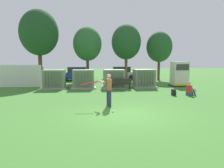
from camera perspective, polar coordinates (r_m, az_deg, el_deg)
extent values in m
plane|color=#3D752D|center=(9.63, 3.74, -8.36)|extent=(96.00, 96.00, 0.00)
cube|color=silver|center=(20.83, -25.19, 1.96)|extent=(4.80, 0.12, 2.00)
cube|color=#9E9B93|center=(18.70, -15.44, -1.01)|extent=(2.10, 1.70, 0.12)
cube|color=gray|center=(18.62, -15.52, 1.46)|extent=(1.80, 1.40, 1.50)
cube|color=#63755B|center=(17.99, -17.91, 1.21)|extent=(0.06, 0.12, 1.27)
cube|color=#63755B|center=(17.94, -17.11, 1.22)|extent=(0.06, 0.12, 1.27)
cube|color=#63755B|center=(17.89, -16.31, 1.23)|extent=(0.06, 0.12, 1.27)
cube|color=#63755B|center=(17.85, -15.50, 1.25)|extent=(0.06, 0.12, 1.27)
cube|color=#63755B|center=(17.81, -14.69, 1.26)|extent=(0.06, 0.12, 1.27)
cube|color=#63755B|center=(17.77, -13.88, 1.27)|extent=(0.06, 0.12, 1.27)
cube|color=#9E9B93|center=(18.37, -7.79, -0.96)|extent=(2.10, 1.70, 0.12)
cube|color=gray|center=(18.28, -7.83, 1.56)|extent=(1.80, 1.40, 1.50)
cube|color=#63755B|center=(17.56, -9.97, 1.30)|extent=(0.06, 0.12, 1.27)
cube|color=#63755B|center=(17.54, -9.14, 1.31)|extent=(0.06, 0.12, 1.27)
cube|color=#63755B|center=(17.53, -8.31, 1.33)|extent=(0.06, 0.12, 1.27)
cube|color=#63755B|center=(17.52, -7.47, 1.34)|extent=(0.06, 0.12, 1.27)
cube|color=#63755B|center=(17.52, -6.64, 1.35)|extent=(0.06, 0.12, 1.27)
cube|color=#63755B|center=(17.52, -5.81, 1.36)|extent=(0.06, 0.12, 1.27)
cube|color=#9E9B93|center=(18.40, 0.55, -0.89)|extent=(2.10, 1.70, 0.12)
cube|color=gray|center=(18.31, 0.55, 1.63)|extent=(1.80, 1.40, 1.50)
cube|color=#63755B|center=(17.49, -1.22, 1.38)|extent=(0.06, 0.12, 1.27)
cube|color=#63755B|center=(17.52, -0.39, 1.39)|extent=(0.06, 0.12, 1.27)
cube|color=#63755B|center=(17.54, 0.44, 1.40)|extent=(0.06, 0.12, 1.27)
cube|color=#63755B|center=(17.57, 1.26, 1.41)|extent=(0.06, 0.12, 1.27)
cube|color=#63755B|center=(17.61, 2.09, 1.42)|extent=(0.06, 0.12, 1.27)
cube|color=#63755B|center=(17.65, 2.90, 1.42)|extent=(0.06, 0.12, 1.27)
cube|color=#9E9B93|center=(19.01, 8.71, -0.72)|extent=(2.10, 1.70, 0.12)
cube|color=gray|center=(18.93, 8.75, 1.72)|extent=(1.80, 1.40, 1.50)
cube|color=#63755B|center=(18.03, 7.42, 1.49)|extent=(0.06, 0.12, 1.27)
cube|color=#63755B|center=(18.10, 8.20, 1.50)|extent=(0.06, 0.12, 1.27)
cube|color=#63755B|center=(18.16, 8.98, 1.50)|extent=(0.06, 0.12, 1.27)
cube|color=#63755B|center=(18.23, 9.76, 1.51)|extent=(0.06, 0.12, 1.27)
cube|color=#63755B|center=(18.30, 10.52, 1.51)|extent=(0.06, 0.12, 1.27)
cube|color=#63755B|center=(18.38, 11.29, 1.51)|extent=(0.06, 0.12, 1.27)
cube|color=#262626|center=(20.61, 17.86, -0.42)|extent=(1.60, 1.40, 0.10)
cube|color=beige|center=(20.51, 17.98, 2.77)|extent=(1.40, 1.20, 2.20)
cube|color=#383838|center=(19.91, 18.77, 4.38)|extent=(1.19, 0.04, 0.55)
cube|color=yellow|center=(20.03, 18.60, -0.21)|extent=(1.33, 0.04, 0.16)
cube|color=#2D2823|center=(17.47, 2.34, -0.01)|extent=(1.82, 0.49, 0.05)
cube|color=#2D2823|center=(17.27, 2.41, 0.72)|extent=(1.80, 0.13, 0.44)
cylinder|color=#2D2823|center=(17.58, -0.19, -0.74)|extent=(0.06, 0.06, 0.42)
cylinder|color=#2D2823|center=(17.73, 4.76, -0.70)|extent=(0.06, 0.06, 0.42)
cylinder|color=#2D2823|center=(17.30, -0.14, -0.86)|extent=(0.06, 0.06, 0.42)
cylinder|color=#2D2823|center=(17.45, 4.89, -0.82)|extent=(0.06, 0.06, 0.42)
cylinder|color=#282D4C|center=(10.95, -0.61, -4.13)|extent=(0.16, 0.16, 0.88)
cylinder|color=#282D4C|center=(11.41, -1.10, -3.69)|extent=(0.16, 0.16, 0.88)
cube|color=brown|center=(11.06, -0.86, -0.14)|extent=(0.28, 0.42, 0.60)
sphere|color=tan|center=(11.02, -0.87, 2.16)|extent=(0.23, 0.23, 0.23)
cylinder|color=tan|center=(10.89, -2.70, 0.59)|extent=(0.21, 0.55, 0.09)
cylinder|color=tan|center=(11.07, -2.86, 0.69)|extent=(0.31, 0.53, 0.09)
cylinder|color=red|center=(10.89, -6.31, 0.17)|extent=(0.85, 0.15, 0.21)
sphere|color=red|center=(10.94, -4.10, 0.61)|extent=(0.08, 0.08, 0.08)
sphere|color=white|center=(9.99, 0.23, -7.52)|extent=(0.09, 0.09, 0.09)
cube|color=#384C75|center=(15.57, 20.28, -2.56)|extent=(0.36, 0.41, 0.20)
cube|color=red|center=(15.52, 20.34, -1.25)|extent=(0.35, 0.42, 0.52)
sphere|color=tan|center=(15.47, 20.40, 0.18)|extent=(0.22, 0.22, 0.22)
cylinder|color=#384C75|center=(15.79, 20.52, -2.01)|extent=(0.46, 0.31, 0.13)
cylinder|color=#384C75|center=(15.96, 21.02, -1.92)|extent=(0.32, 0.23, 0.46)
cylinder|color=#384C75|center=(15.67, 21.10, -2.10)|extent=(0.46, 0.31, 0.13)
cylinder|color=#384C75|center=(15.84, 21.59, -2.01)|extent=(0.32, 0.23, 0.46)
cylinder|color=tan|center=(15.83, 20.17, -1.25)|extent=(0.41, 0.25, 0.32)
cylinder|color=tan|center=(15.56, 21.50, -1.44)|extent=(0.41, 0.25, 0.32)
cube|color=black|center=(15.17, 16.48, -2.20)|extent=(0.22, 0.33, 0.44)
cube|color=black|center=(15.24, 16.91, -2.42)|extent=(0.08, 0.23, 0.22)
cylinder|color=#4C3828|center=(23.63, -19.00, 4.28)|extent=(0.40, 0.40, 3.27)
ellipsoid|color=#1E4723|center=(23.78, -19.35, 13.14)|extent=(4.03, 4.03, 4.78)
cylinder|color=#4C3828|center=(24.20, -6.65, 3.88)|extent=(0.32, 0.32, 2.62)
ellipsoid|color=#2D6633|center=(24.23, -6.75, 10.85)|extent=(3.23, 3.23, 3.84)
cylinder|color=brown|center=(24.97, 3.86, 4.20)|extent=(0.34, 0.34, 2.80)
ellipsoid|color=#235128|center=(25.03, 3.91, 11.39)|extent=(3.44, 3.44, 4.09)
cylinder|color=#4C3828|center=(25.69, 12.65, 3.74)|extent=(0.30, 0.30, 2.46)
ellipsoid|color=#235128|center=(25.70, 12.81, 9.89)|extent=(3.03, 3.03, 3.59)
cube|color=maroon|center=(26.41, -21.02, 2.12)|extent=(4.27, 1.89, 0.80)
cube|color=#262B33|center=(26.34, -20.77, 3.69)|extent=(2.17, 1.66, 0.64)
cylinder|color=black|center=(25.92, -24.20, 1.32)|extent=(0.65, 0.25, 0.64)
cylinder|color=black|center=(27.55, -23.28, 1.65)|extent=(0.65, 0.25, 0.64)
cylinder|color=black|center=(25.36, -18.51, 1.46)|extent=(0.65, 0.25, 0.64)
cylinder|color=black|center=(27.03, -17.92, 1.79)|extent=(0.65, 0.25, 0.64)
cube|color=navy|center=(25.20, -9.80, 2.27)|extent=(4.27, 1.88, 0.80)
cube|color=#262B33|center=(25.14, -9.49, 3.91)|extent=(2.16, 1.65, 0.64)
cylinder|color=black|center=(24.56, -13.01, 1.47)|extent=(0.65, 0.25, 0.64)
cylinder|color=black|center=(26.23, -12.43, 1.82)|extent=(0.65, 0.25, 0.64)
cylinder|color=black|center=(24.28, -6.93, 1.54)|extent=(0.65, 0.25, 0.64)
cylinder|color=black|center=(25.97, -6.74, 1.88)|extent=(0.65, 0.25, 0.64)
cube|color=#B2B2B7|center=(25.95, 2.25, 2.49)|extent=(4.27, 1.89, 0.80)
cube|color=#262B33|center=(25.92, 2.59, 4.08)|extent=(2.17, 1.66, 0.64)
cylinder|color=black|center=(25.02, -0.52, 1.74)|extent=(0.65, 0.25, 0.64)
cylinder|color=black|center=(26.71, -0.72, 2.06)|extent=(0.65, 0.25, 0.64)
cylinder|color=black|center=(25.30, 5.38, 1.77)|extent=(0.65, 0.25, 0.64)
cylinder|color=black|center=(26.97, 4.82, 2.08)|extent=(0.65, 0.25, 0.64)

